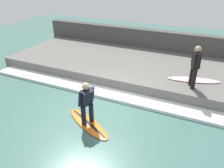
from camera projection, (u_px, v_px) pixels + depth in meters
name	position (u px, v px, depth m)	size (l,w,h in m)	color
ground_plane	(107.00, 106.00, 8.03)	(28.00, 28.00, 0.00)	#426B60
concrete_ledge	(136.00, 67.00, 10.60)	(4.40, 12.56, 0.51)	#66635E
back_wall	(151.00, 43.00, 12.34)	(0.50, 13.19, 1.51)	#474442
wave_foam_crest	(115.00, 95.00, 8.62)	(0.76, 11.93, 0.12)	white
surfboard_riding	(88.00, 123.00, 7.10)	(1.40, 2.06, 0.07)	orange
surfer_riding	(87.00, 101.00, 6.71)	(0.51, 0.51, 1.45)	black
surfer_waiting_near	(195.00, 65.00, 7.89)	(0.52, 0.37, 1.61)	black
surfboard_waiting_near	(194.00, 80.00, 8.75)	(0.97, 2.11, 0.06)	beige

